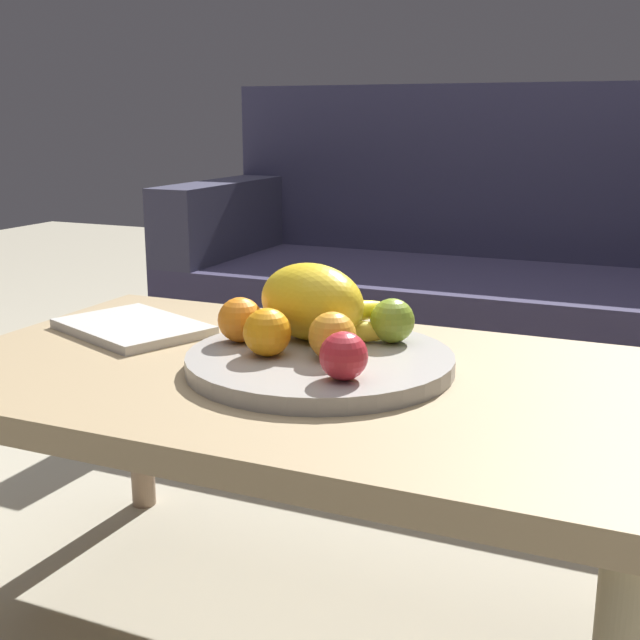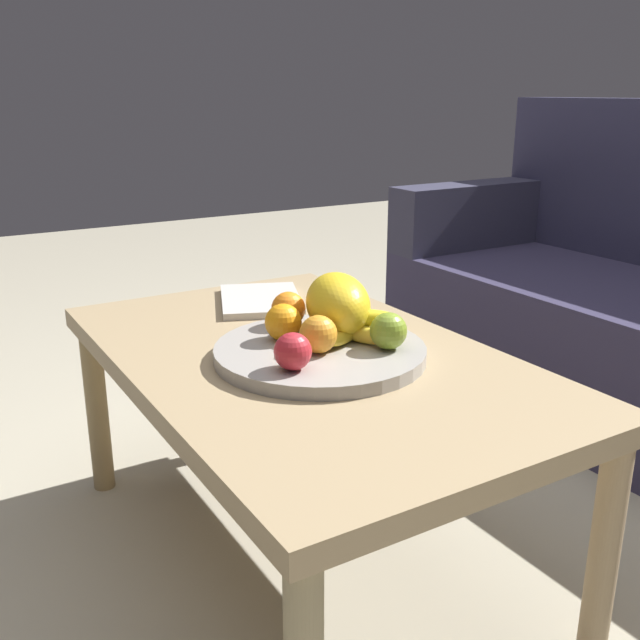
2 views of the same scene
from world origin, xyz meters
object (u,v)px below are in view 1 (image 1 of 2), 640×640
at_px(melon_large_front, 309,302).
at_px(orange_right, 240,320).
at_px(coffee_table, 291,399).
at_px(couch, 485,301).
at_px(orange_front, 332,336).
at_px(banana_bunch, 344,325).
at_px(magazine, 133,327).
at_px(fruit_bowl, 320,361).
at_px(orange_left, 267,332).
at_px(apple_front, 344,356).
at_px(apple_left, 392,321).

relative_size(melon_large_front, orange_right, 2.65).
bearing_deg(coffee_table, couch, 88.65).
distance_m(melon_large_front, orange_front, 0.12).
bearing_deg(banana_bunch, magazine, -179.55).
xyz_separation_m(fruit_bowl, melon_large_front, (-0.05, 0.07, 0.07)).
bearing_deg(magazine, orange_right, 8.62).
height_order(melon_large_front, orange_left, melon_large_front).
distance_m(coffee_table, magazine, 0.35).
bearing_deg(magazine, apple_front, 2.16).
bearing_deg(apple_left, orange_right, -157.31).
bearing_deg(coffee_table, magazine, 167.07).
xyz_separation_m(melon_large_front, orange_front, (0.07, -0.09, -0.02)).
distance_m(apple_front, apple_left, 0.20).
height_order(orange_right, banana_bunch, orange_right).
height_order(coffee_table, magazine, magazine).
bearing_deg(orange_front, fruit_bowl, 143.75).
bearing_deg(orange_left, apple_front, -22.37).
bearing_deg(apple_left, coffee_table, -138.18).
relative_size(coffee_table, apple_front, 16.40).
height_order(coffee_table, apple_front, apple_front).
relative_size(coffee_table, orange_right, 15.37).
height_order(coffee_table, banana_bunch, banana_bunch).
distance_m(orange_left, apple_front, 0.15).
relative_size(orange_front, apple_left, 1.01).
bearing_deg(fruit_bowl, magazine, 169.77).
xyz_separation_m(couch, orange_front, (0.04, -1.21, 0.20)).
relative_size(fruit_bowl, banana_bunch, 2.40).
distance_m(orange_left, orange_right, 0.09).
bearing_deg(orange_front, coffee_table, 170.62).
bearing_deg(magazine, melon_large_front, 21.77).
bearing_deg(orange_front, magazine, 167.68).
bearing_deg(couch, orange_left, -92.32).
distance_m(coffee_table, melon_large_front, 0.15).
height_order(coffee_table, fruit_bowl, fruit_bowl).
xyz_separation_m(couch, magazine, (-0.37, -1.12, 0.15)).
bearing_deg(orange_front, apple_front, -58.18).
distance_m(orange_left, banana_bunch, 0.14).
relative_size(melon_large_front, orange_front, 2.66).
relative_size(apple_front, banana_bunch, 0.40).
distance_m(fruit_bowl, orange_front, 0.06).
distance_m(orange_right, apple_left, 0.23).
bearing_deg(fruit_bowl, banana_bunch, 82.89).
height_order(couch, apple_front, couch).
distance_m(coffee_table, apple_left, 0.19).
distance_m(coffee_table, orange_right, 0.14).
bearing_deg(orange_left, fruit_bowl, 32.89).
height_order(melon_large_front, apple_front, melon_large_front).
xyz_separation_m(coffee_table, banana_bunch, (0.05, 0.08, 0.10)).
bearing_deg(orange_left, banana_bunch, 57.15).
xyz_separation_m(orange_front, banana_bunch, (-0.02, 0.09, -0.01)).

